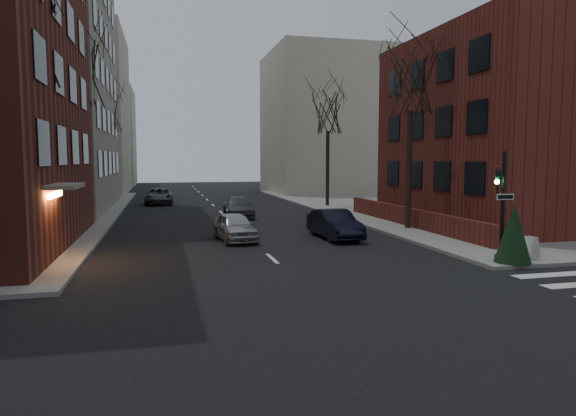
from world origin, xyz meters
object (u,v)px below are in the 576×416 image
at_px(car_lane_silver, 235,227).
at_px(tree_right_a, 411,80).
at_px(tree_left_c, 105,111).
at_px(evergreen_shrub, 514,233).
at_px(tree_left_b, 79,74).
at_px(traffic_signal, 501,213).
at_px(tree_right_b, 328,112).
at_px(streetlamp_near, 83,152).
at_px(car_lane_gray, 238,207).
at_px(tree_left_a, 29,35).
at_px(car_lane_far, 159,196).
at_px(parked_sedan, 334,224).
at_px(streetlamp_far, 116,155).
at_px(sandwich_board, 531,247).

bearing_deg(car_lane_silver, tree_right_a, 1.48).
distance_m(tree_left_c, evergreen_shrub, 36.40).
bearing_deg(tree_right_a, tree_left_c, 128.66).
bearing_deg(tree_right_a, evergreen_shrub, -94.09).
height_order(tree_left_b, tree_left_c, tree_left_b).
height_order(traffic_signal, tree_right_b, tree_right_b).
xyz_separation_m(streetlamp_near, car_lane_gray, (9.00, 4.62, -3.57)).
height_order(traffic_signal, tree_left_a, tree_left_a).
distance_m(tree_right_b, car_lane_far, 16.12).
height_order(traffic_signal, car_lane_far, traffic_signal).
xyz_separation_m(parked_sedan, car_lane_silver, (-4.82, 0.53, -0.04)).
relative_size(tree_right_b, car_lane_far, 1.85).
bearing_deg(car_lane_gray, streetlamp_far, 124.03).
bearing_deg(streetlamp_far, car_lane_silver, -73.63).
bearing_deg(evergreen_shrub, tree_left_c, 118.24).
bearing_deg(tree_left_b, evergreen_shrub, -45.96).
distance_m(streetlamp_near, car_lane_gray, 10.73).
relative_size(streetlamp_far, car_lane_far, 1.26).
relative_size(streetlamp_far, sandwich_board, 7.45).
bearing_deg(tree_right_b, traffic_signal, -92.15).
bearing_deg(evergreen_shrub, tree_right_a, 85.91).
relative_size(tree_left_a, evergreen_shrub, 4.80).
bearing_deg(tree_left_c, tree_right_a, -51.34).
xyz_separation_m(streetlamp_far, car_lane_silver, (7.40, -25.19, -3.57)).
xyz_separation_m(tree_right_b, streetlamp_near, (-17.00, -10.00, -3.35)).
relative_size(tree_left_b, car_lane_silver, 2.77).
xyz_separation_m(tree_left_b, car_lane_silver, (8.00, -9.19, -8.25)).
relative_size(tree_right_b, parked_sedan, 2.14).
relative_size(traffic_signal, streetlamp_far, 0.64).
relative_size(tree_left_a, car_lane_gray, 2.22).
bearing_deg(car_lane_far, evergreen_shrub, -65.28).
relative_size(tree_left_c, car_lane_far, 1.95).
xyz_separation_m(tree_right_b, streetlamp_far, (-17.00, 10.00, -3.35)).
relative_size(streetlamp_near, streetlamp_far, 1.00).
relative_size(parked_sedan, evergreen_shrub, 2.00).
relative_size(tree_right_a, streetlamp_near, 1.55).
height_order(traffic_signal, evergreen_shrub, traffic_signal).
bearing_deg(tree_right_b, streetlamp_far, 149.53).
bearing_deg(parked_sedan, tree_right_b, 70.21).
distance_m(tree_left_a, car_lane_silver, 11.53).
height_order(streetlamp_far, car_lane_far, streetlamp_far).
xyz_separation_m(streetlamp_near, parked_sedan, (12.22, -5.72, -3.53)).
bearing_deg(tree_right_b, evergreen_shrub, -91.66).
height_order(tree_left_b, evergreen_shrub, tree_left_b).
xyz_separation_m(tree_right_b, car_lane_far, (-13.22, 6.14, -6.90)).
bearing_deg(traffic_signal, streetlamp_near, 141.13).
bearing_deg(tree_left_c, traffic_signal, -61.64).
height_order(car_lane_gray, evergreen_shrub, evergreen_shrub).
xyz_separation_m(tree_left_b, car_lane_far, (4.38, 12.14, -8.22)).
bearing_deg(car_lane_silver, traffic_signal, -47.40).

